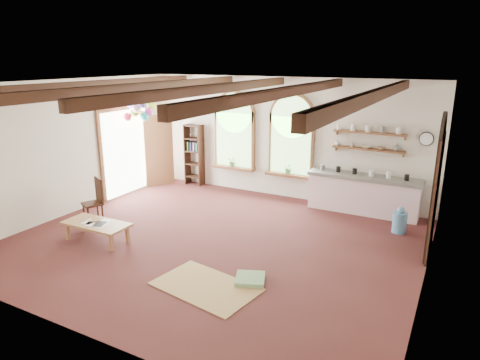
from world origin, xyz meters
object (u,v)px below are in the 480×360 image
Objects in this scene: coffee_table at (96,225)px; side_chair at (94,209)px; kitchen_counter at (363,194)px; balloon_cluster at (139,109)px.

coffee_table is 1.40× the size of side_chair.
balloon_cluster reaches higher than kitchen_counter.
kitchen_counter is 2.34× the size of balloon_cluster.
kitchen_counter is 6.42m from side_chair.
side_chair is at bearing 138.96° from coffee_table.
coffee_table is 3.77m from balloon_cluster.
balloon_cluster is at bearing 112.95° from coffee_table.
side_chair is (-5.37, -3.51, -0.18)m from kitchen_counter.
coffee_table is at bearing -41.04° from side_chair.
side_chair is 2.99m from balloon_cluster.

